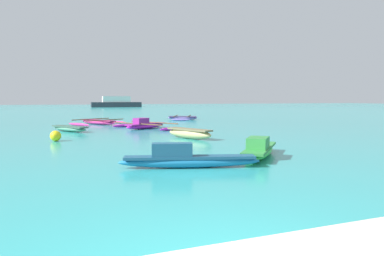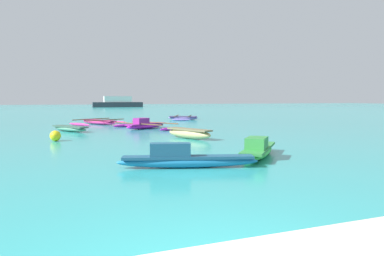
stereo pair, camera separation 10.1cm
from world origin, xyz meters
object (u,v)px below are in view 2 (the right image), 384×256
Objects in this scene: moored_boat_3 at (99,122)px; moored_boat_5 at (70,128)px; moored_boat_1 at (145,125)px; distant_ferry at (118,103)px; moored_boat_6 at (185,159)px; mooring_buoy_0 at (55,136)px; moored_boat_0 at (183,118)px; moored_boat_2 at (258,150)px; moored_boat_4 at (189,133)px.

moored_boat_5 is (-2.13, -5.32, -0.00)m from moored_boat_3.
distant_ferry reaches higher than moored_boat_1.
moored_boat_6 is 8.14× the size of mooring_buoy_0.
distant_ferry is at bearing 79.61° from mooring_buoy_0.
moored_boat_2 reaches higher than moored_boat_0.
moored_boat_1 is 4.71m from moored_boat_5.
moored_boat_2 is 6.20× the size of mooring_buoy_0.
moored_boat_2 is at bearing 32.93° from moored_boat_6.
moored_boat_0 is at bearing 51.05° from mooring_buoy_0.
distant_ferry reaches higher than moored_boat_2.
mooring_buoy_0 is (-6.19, 1.18, -0.03)m from moored_boat_4.
moored_boat_1 reaches higher than moored_boat_3.
moored_boat_6 is 74.09m from distant_ferry.
moored_boat_4 is at bearing -114.57° from moored_boat_1.
moored_boat_0 is 17.18m from mooring_buoy_0.
moored_boat_5 is (-10.11, -8.54, -0.00)m from moored_boat_0.
moored_boat_5 is at bearing -114.53° from moored_boat_0.
moored_boat_3 is at bearing -99.43° from distant_ferry.
moored_boat_1 is at bearing 43.92° from mooring_buoy_0.
moored_boat_6 reaches higher than moored_boat_0.
moored_boat_2 is 1.06× the size of moored_boat_5.
moored_boat_4 reaches higher than moored_boat_0.
distant_ferry is at bearing 36.45° from moored_boat_2.
moored_boat_1 reaches higher than moored_boat_5.
moored_boat_5 is at bearing 67.27° from moored_boat_2.
moored_boat_5 is at bearing -100.57° from distant_ferry.
moored_boat_3 is 0.38× the size of distant_ferry.
moored_boat_6 is (-2.94, -0.87, 0.00)m from moored_boat_2.
mooring_buoy_0 reaches higher than moored_boat_3.
moored_boat_6 is at bearing -65.11° from mooring_buoy_0.
mooring_buoy_0 is at bearing -103.67° from moored_boat_0.
mooring_buoy_0 reaches higher than moored_boat_5.
moored_boat_1 is at bearing 161.91° from moored_boat_4.
moored_boat_5 is at bearing 119.55° from moored_boat_6.
moored_boat_3 is 10.52m from mooring_buoy_0.
distant_ferry is at bearing 99.88° from moored_boat_6.
moored_boat_6 reaches higher than moored_boat_4.
moored_boat_3 is at bearing 171.26° from moored_boat_4.
moored_boat_2 is 1.09× the size of moored_boat_4.
distant_ferry is (5.45, 72.74, 0.79)m from moored_boat_2.
moored_boat_4 reaches higher than moored_boat_5.
moored_boat_5 is 0.25× the size of distant_ferry.
moored_boat_1 reaches higher than moored_boat_2.
moored_boat_0 is 1.26× the size of moored_boat_5.
moored_boat_0 is 0.91× the size of moored_boat_6.
moored_boat_2 reaches higher than mooring_buoy_0.
distant_ferry is (8.39, 73.61, 0.79)m from moored_boat_6.
mooring_buoy_0 is at bearing -41.36° from moored_boat_5.
moored_boat_1 is 9.85× the size of mooring_buoy_0.
moored_boat_1 is (-5.41, -8.17, 0.05)m from moored_boat_0.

